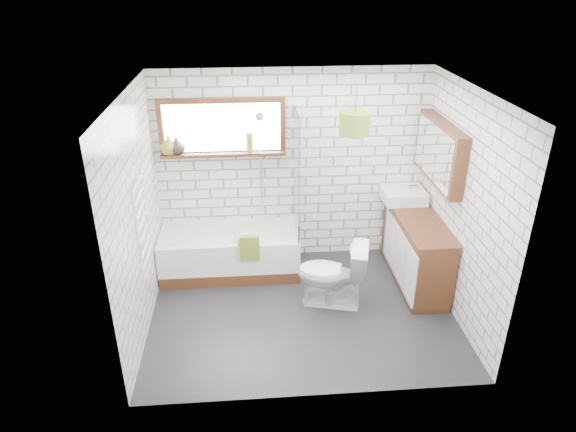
{
  "coord_description": "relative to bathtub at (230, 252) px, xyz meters",
  "views": [
    {
      "loc": [
        -0.55,
        -4.78,
        3.57
      ],
      "look_at": [
        -0.14,
        0.25,
        1.09
      ],
      "focal_mm": 32.0,
      "sensor_mm": 36.0,
      "label": 1
    }
  ],
  "objects": [
    {
      "name": "mirror_cabinet",
      "position": [
        2.45,
        -0.32,
        1.37
      ],
      "size": [
        0.16,
        1.2,
        0.7
      ],
      "primitive_type": "cube",
      "color": "#3B1E10",
      "rests_on": "wall_right"
    },
    {
      "name": "floor",
      "position": [
        0.83,
        -0.92,
        -0.28
      ],
      "size": [
        3.4,
        2.6,
        0.01
      ],
      "primitive_type": "cube",
      "color": "black",
      "rests_on": "ground"
    },
    {
      "name": "basin",
      "position": [
        2.23,
        0.12,
        0.65
      ],
      "size": [
        0.52,
        0.45,
        0.15
      ],
      "primitive_type": "cube",
      "color": "white",
      "rests_on": "vanity"
    },
    {
      "name": "bottle",
      "position": [
        0.3,
        0.31,
        1.32
      ],
      "size": [
        0.09,
        0.09,
        0.24
      ],
      "primitive_type": "cylinder",
      "rotation": [
        0.0,
        0.0,
        0.26
      ],
      "color": "olive",
      "rests_on": "window"
    },
    {
      "name": "wall_back",
      "position": [
        0.83,
        0.39,
        0.97
      ],
      "size": [
        3.4,
        0.01,
        2.5
      ],
      "primitive_type": "cube",
      "color": "white",
      "rests_on": "ground"
    },
    {
      "name": "shower_screen",
      "position": [
        0.84,
        0.0,
        1.03
      ],
      "size": [
        0.02,
        0.72,
        1.5
      ],
      "primitive_type": "cube",
      "color": "white",
      "rests_on": "bathtub"
    },
    {
      "name": "window",
      "position": [
        -0.02,
        0.34,
        1.52
      ],
      "size": [
        1.52,
        0.16,
        0.68
      ],
      "primitive_type": "cube",
      "color": "#3B1E10",
      "rests_on": "wall_back"
    },
    {
      "name": "bathtub",
      "position": [
        0.0,
        0.0,
        0.0
      ],
      "size": [
        1.72,
        0.76,
        0.56
      ],
      "primitive_type": "cube",
      "color": "white",
      "rests_on": "floor"
    },
    {
      "name": "ceiling",
      "position": [
        0.83,
        -0.92,
        2.23
      ],
      "size": [
        3.4,
        2.6,
        0.01
      ],
      "primitive_type": "cube",
      "color": "white",
      "rests_on": "ground"
    },
    {
      "name": "towel_green",
      "position": [
        0.25,
        -0.38,
        0.26
      ],
      "size": [
        0.23,
        0.06,
        0.32
      ],
      "primitive_type": "cube",
      "color": "olive",
      "rests_on": "bathtub"
    },
    {
      "name": "toilet",
      "position": [
        1.18,
        -0.82,
        0.12
      ],
      "size": [
        0.63,
        0.87,
        0.8
      ],
      "primitive_type": "imported",
      "rotation": [
        0.0,
        0.0,
        -1.83
      ],
      "color": "white",
      "rests_on": "floor"
    },
    {
      "name": "wall_right",
      "position": [
        2.53,
        -0.92,
        0.97
      ],
      "size": [
        0.01,
        2.6,
        2.5
      ],
      "primitive_type": "cube",
      "color": "white",
      "rests_on": "ground"
    },
    {
      "name": "wall_left",
      "position": [
        -0.88,
        -0.92,
        0.97
      ],
      "size": [
        0.01,
        2.6,
        2.5
      ],
      "primitive_type": "cube",
      "color": "white",
      "rests_on": "ground"
    },
    {
      "name": "pendant",
      "position": [
        1.38,
        -0.62,
        1.82
      ],
      "size": [
        0.32,
        0.32,
        0.24
      ],
      "primitive_type": "cylinder",
      "color": "olive",
      "rests_on": "ceiling"
    },
    {
      "name": "vanity",
      "position": [
        2.29,
        -0.38,
        0.15
      ],
      "size": [
        0.48,
        1.5,
        0.86
      ],
      "primitive_type": "cube",
      "color": "#3B1E10",
      "rests_on": "floor"
    },
    {
      "name": "vase_dark",
      "position": [
        -0.58,
        0.31,
        1.3
      ],
      "size": [
        0.21,
        0.21,
        0.21
      ],
      "primitive_type": "imported",
      "rotation": [
        0.0,
        0.0,
        0.04
      ],
      "color": "black",
      "rests_on": "window"
    },
    {
      "name": "wall_front",
      "position": [
        0.83,
        -2.22,
        0.97
      ],
      "size": [
        3.4,
        0.01,
        2.5
      ],
      "primitive_type": "cube",
      "color": "white",
      "rests_on": "ground"
    },
    {
      "name": "tap",
      "position": [
        2.39,
        0.12,
        0.71
      ],
      "size": [
        0.04,
        0.04,
        0.16
      ],
      "primitive_type": "cylinder",
      "rotation": [
        0.0,
        0.0,
        0.33
      ],
      "color": "silver",
      "rests_on": "vanity"
    },
    {
      "name": "shower_riser",
      "position": [
        0.43,
        0.34,
        1.07
      ],
      "size": [
        0.02,
        0.02,
        1.3
      ],
      "primitive_type": "cylinder",
      "color": "silver",
      "rests_on": "wall_back"
    },
    {
      "name": "towel_radiator",
      "position": [
        -0.83,
        -0.92,
        0.92
      ],
      "size": [
        0.06,
        0.52,
        1.0
      ],
      "primitive_type": "cube",
      "color": "white",
      "rests_on": "wall_left"
    },
    {
      "name": "towel_beige",
      "position": [
        0.22,
        -0.38,
        0.26
      ],
      "size": [
        0.21,
        0.05,
        0.27
      ],
      "primitive_type": "cube",
      "color": "tan",
      "rests_on": "bathtub"
    },
    {
      "name": "vase_olive",
      "position": [
        -0.67,
        0.31,
        1.31
      ],
      "size": [
        0.26,
        0.26,
        0.22
      ],
      "primitive_type": "imported",
      "rotation": [
        0.0,
        0.0,
        0.24
      ],
      "color": "olive",
      "rests_on": "window"
    }
  ]
}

